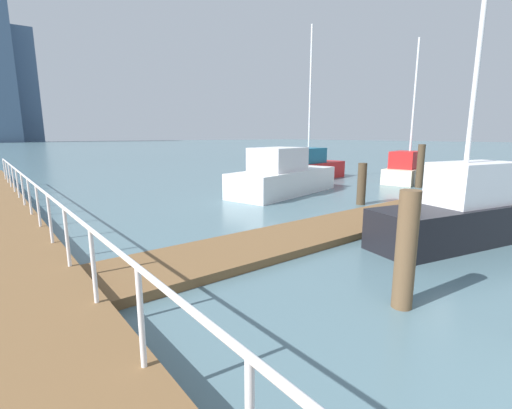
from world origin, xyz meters
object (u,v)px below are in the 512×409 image
object	(u,v)px
moored_boat_0	(408,170)
moored_boat_2	(463,211)
moored_boat_4	(307,167)
moored_boat_3	(283,177)

from	to	relation	value
moored_boat_0	moored_boat_2	distance (m)	12.27
moored_boat_0	moored_boat_4	distance (m)	5.72
moored_boat_4	moored_boat_3	bearing A→B (deg)	-147.61
moored_boat_0	moored_boat_3	bearing A→B (deg)	171.03
moored_boat_2	moored_boat_3	bearing A→B (deg)	79.46
moored_boat_0	moored_boat_2	xyz separation A→B (m)	(-10.05, -7.05, 0.10)
moored_boat_3	moored_boat_4	world-z (taller)	moored_boat_4
moored_boat_3	moored_boat_0	bearing A→B (deg)	-8.97
moored_boat_2	moored_boat_3	size ratio (longest dim) A/B	1.42
moored_boat_0	moored_boat_2	world-z (taller)	moored_boat_2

